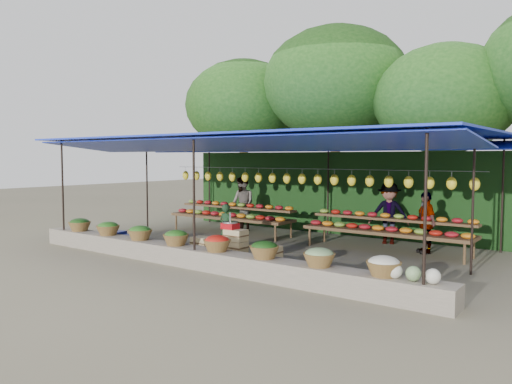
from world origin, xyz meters
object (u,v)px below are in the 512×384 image
Objects in this scene: weighing_scale at (230,225)px; blue_crate_front at (129,241)px; vendor_seated at (226,228)px; blue_crate_back at (114,237)px; crate_counter at (235,250)px.

blue_crate_front is (-3.56, 0.10, -0.72)m from weighing_scale.
vendor_seated is 3.35m from blue_crate_back.
vendor_seated is (-1.13, 1.06, 0.28)m from crate_counter.
weighing_scale reaches higher than blue_crate_back.
vendor_seated is (-1.00, 1.06, -0.26)m from weighing_scale.
crate_counter is 5.11× the size of blue_crate_front.
crate_counter is at bearing 138.68° from vendor_seated.
blue_crate_front is (-2.56, -0.96, -0.45)m from vendor_seated.
blue_crate_front is at bearing 22.46° from vendor_seated.
weighing_scale is 0.79× the size of blue_crate_front.
vendor_seated is at bearing 7.89° from blue_crate_back.
blue_crate_front is at bearing -9.61° from blue_crate_back.
crate_counter is 6.44× the size of weighing_scale.
weighing_scale is 3.63m from blue_crate_front.
weighing_scale is at bearing -14.56° from blue_crate_front.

